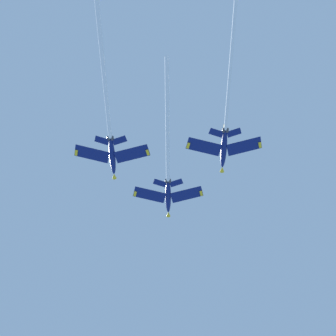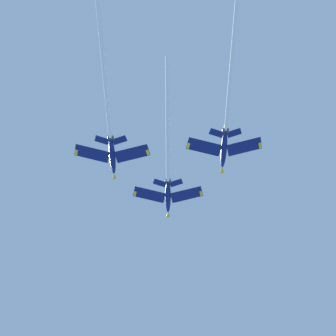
% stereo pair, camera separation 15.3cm
% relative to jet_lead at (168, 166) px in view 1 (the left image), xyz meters
% --- Properties ---
extents(jet_lead, '(44.87, 21.99, 18.96)m').
position_rel_jet_lead_xyz_m(jet_lead, '(0.00, 0.00, 0.00)').
color(jet_lead, navy).
extents(jet_left_wing, '(44.47, 21.71, 19.59)m').
position_rel_jet_lead_xyz_m(jet_left_wing, '(8.22, -17.95, -6.07)').
color(jet_left_wing, navy).
extents(jet_right_wing, '(49.77, 23.48, 20.79)m').
position_rel_jet_lead_xyz_m(jet_right_wing, '(18.10, 9.75, -5.55)').
color(jet_right_wing, navy).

